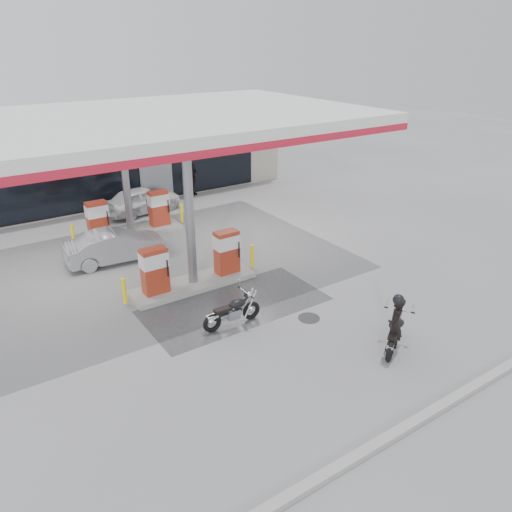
{
  "coord_description": "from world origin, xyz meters",
  "views": [
    {
      "loc": [
        -6.95,
        -12.32,
        8.19
      ],
      "look_at": [
        1.8,
        0.69,
        1.2
      ],
      "focal_mm": 35.0,
      "sensor_mm": 36.0,
      "label": 1
    }
  ],
  "objects_px": {
    "main_motorcycle": "(395,334)",
    "attendant": "(152,206)",
    "parked_motorcycle": "(233,312)",
    "sedan_white": "(142,200)",
    "biker_main": "(395,325)",
    "pump_island_far": "(130,220)",
    "hatchback_silver": "(116,246)",
    "parked_car_right": "(190,175)",
    "biker_walking": "(191,178)",
    "pump_island_near": "(193,268)"
  },
  "relations": [
    {
      "from": "pump_island_far",
      "to": "main_motorcycle",
      "type": "bearing_deg",
      "value": -76.66
    },
    {
      "from": "main_motorcycle",
      "to": "biker_main",
      "type": "relative_size",
      "value": 1.01
    },
    {
      "from": "hatchback_silver",
      "to": "biker_walking",
      "type": "bearing_deg",
      "value": -41.5
    },
    {
      "from": "biker_main",
      "to": "main_motorcycle",
      "type": "bearing_deg",
      "value": -175.8
    },
    {
      "from": "pump_island_near",
      "to": "parked_motorcycle",
      "type": "distance_m",
      "value": 3.01
    },
    {
      "from": "main_motorcycle",
      "to": "biker_walking",
      "type": "bearing_deg",
      "value": 50.54
    },
    {
      "from": "sedan_white",
      "to": "pump_island_far",
      "type": "bearing_deg",
      "value": 138.88
    },
    {
      "from": "parked_motorcycle",
      "to": "pump_island_far",
      "type": "bearing_deg",
      "value": 90.07
    },
    {
      "from": "parked_motorcycle",
      "to": "hatchback_silver",
      "type": "height_order",
      "value": "hatchback_silver"
    },
    {
      "from": "sedan_white",
      "to": "biker_walking",
      "type": "bearing_deg",
      "value": -78.7
    },
    {
      "from": "pump_island_far",
      "to": "main_motorcycle",
      "type": "relative_size",
      "value": 3.0
    },
    {
      "from": "biker_walking",
      "to": "biker_main",
      "type": "bearing_deg",
      "value": -122.17
    },
    {
      "from": "pump_island_far",
      "to": "hatchback_silver",
      "type": "relative_size",
      "value": 1.34
    },
    {
      "from": "sedan_white",
      "to": "hatchback_silver",
      "type": "relative_size",
      "value": 1.01
    },
    {
      "from": "main_motorcycle",
      "to": "biker_walking",
      "type": "distance_m",
      "value": 16.51
    },
    {
      "from": "attendant",
      "to": "biker_walking",
      "type": "height_order",
      "value": "biker_walking"
    },
    {
      "from": "parked_car_right",
      "to": "sedan_white",
      "type": "bearing_deg",
      "value": 111.93
    },
    {
      "from": "attendant",
      "to": "biker_main",
      "type": "bearing_deg",
      "value": -173.06
    },
    {
      "from": "attendant",
      "to": "hatchback_silver",
      "type": "xyz_separation_m",
      "value": [
        -2.99,
        -3.4,
        -0.14
      ]
    },
    {
      "from": "sedan_white",
      "to": "parked_car_right",
      "type": "relative_size",
      "value": 1.04
    },
    {
      "from": "pump_island_far",
      "to": "hatchback_silver",
      "type": "distance_m",
      "value": 2.83
    },
    {
      "from": "biker_main",
      "to": "parked_car_right",
      "type": "distance_m",
      "value": 18.95
    },
    {
      "from": "biker_main",
      "to": "parked_motorcycle",
      "type": "xyz_separation_m",
      "value": [
        -3.0,
        3.68,
        -0.39
      ]
    },
    {
      "from": "parked_car_right",
      "to": "biker_walking",
      "type": "relative_size",
      "value": 1.94
    },
    {
      "from": "main_motorcycle",
      "to": "biker_walking",
      "type": "xyz_separation_m",
      "value": [
        2.01,
        16.38,
        0.52
      ]
    },
    {
      "from": "main_motorcycle",
      "to": "pump_island_far",
      "type": "bearing_deg",
      "value": 70.89
    },
    {
      "from": "main_motorcycle",
      "to": "parked_motorcycle",
      "type": "bearing_deg",
      "value": 99.04
    },
    {
      "from": "attendant",
      "to": "parked_motorcycle",
      "type": "bearing_deg",
      "value": 171.89
    },
    {
      "from": "main_motorcycle",
      "to": "hatchback_silver",
      "type": "relative_size",
      "value": 0.45
    },
    {
      "from": "hatchback_silver",
      "to": "parked_car_right",
      "type": "height_order",
      "value": "hatchback_silver"
    },
    {
      "from": "biker_main",
      "to": "parked_car_right",
      "type": "height_order",
      "value": "biker_main"
    },
    {
      "from": "main_motorcycle",
      "to": "hatchback_silver",
      "type": "bearing_deg",
      "value": 81.35
    },
    {
      "from": "main_motorcycle",
      "to": "biker_main",
      "type": "bearing_deg",
      "value": -178.9
    },
    {
      "from": "attendant",
      "to": "sedan_white",
      "type": "bearing_deg",
      "value": -3.42
    },
    {
      "from": "biker_walking",
      "to": "attendant",
      "type": "bearing_deg",
      "value": -166.07
    },
    {
      "from": "hatchback_silver",
      "to": "attendant",
      "type": "bearing_deg",
      "value": -36.49
    },
    {
      "from": "main_motorcycle",
      "to": "sedan_white",
      "type": "height_order",
      "value": "sedan_white"
    },
    {
      "from": "hatchback_silver",
      "to": "parked_car_right",
      "type": "relative_size",
      "value": 1.03
    },
    {
      "from": "pump_island_near",
      "to": "attendant",
      "type": "bearing_deg",
      "value": 78.01
    },
    {
      "from": "pump_island_near",
      "to": "hatchback_silver",
      "type": "height_order",
      "value": "pump_island_near"
    },
    {
      "from": "hatchback_silver",
      "to": "biker_walking",
      "type": "xyz_separation_m",
      "value": [
        6.5,
        6.2,
        0.33
      ]
    },
    {
      "from": "main_motorcycle",
      "to": "attendant",
      "type": "bearing_deg",
      "value": 63.83
    },
    {
      "from": "parked_motorcycle",
      "to": "parked_car_right",
      "type": "bearing_deg",
      "value": 68.81
    },
    {
      "from": "pump_island_far",
      "to": "biker_walking",
      "type": "relative_size",
      "value": 2.67
    },
    {
      "from": "main_motorcycle",
      "to": "biker_walking",
      "type": "height_order",
      "value": "biker_walking"
    },
    {
      "from": "sedan_white",
      "to": "attendant",
      "type": "distance_m",
      "value": 1.57
    },
    {
      "from": "sedan_white",
      "to": "parked_motorcycle",
      "type": "bearing_deg",
      "value": 162.3
    },
    {
      "from": "hatchback_silver",
      "to": "biker_main",
      "type": "bearing_deg",
      "value": -152.32
    },
    {
      "from": "pump_island_far",
      "to": "parked_car_right",
      "type": "xyz_separation_m",
      "value": [
        6.01,
        6.0,
        -0.19
      ]
    },
    {
      "from": "pump_island_far",
      "to": "hatchback_silver",
      "type": "height_order",
      "value": "pump_island_far"
    }
  ]
}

